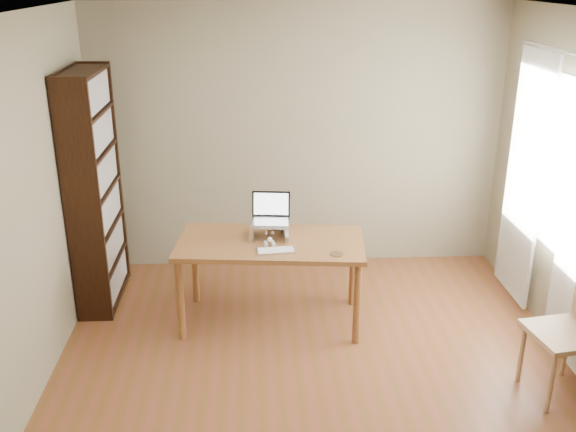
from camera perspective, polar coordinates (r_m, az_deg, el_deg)
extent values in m
cube|color=brown|center=(4.82, 2.84, -15.38)|extent=(4.00, 4.50, 0.02)
cube|color=silver|center=(3.89, 3.56, 17.49)|extent=(4.00, 4.50, 0.02)
cube|color=#797551|center=(6.32, 0.88, 6.83)|extent=(4.00, 0.02, 2.60)
cube|color=#797551|center=(4.43, -23.62, -1.25)|extent=(0.02, 4.50, 2.60)
cube|color=white|center=(5.45, 23.40, 3.85)|extent=(0.01, 1.80, 1.40)
cube|color=black|center=(5.47, -17.82, 0.77)|extent=(0.30, 0.04, 2.10)
cube|color=black|center=(6.26, -16.01, 3.48)|extent=(0.30, 0.04, 2.10)
cube|color=black|center=(5.90, -18.18, 2.17)|extent=(0.02, 0.90, 2.10)
cube|color=black|center=(6.25, -15.88, -6.67)|extent=(0.30, 0.84, 0.02)
cube|color=black|center=(6.17, -15.76, -5.27)|extent=(0.20, 0.78, 0.28)
cube|color=black|center=(6.10, -16.19, -3.84)|extent=(0.30, 0.84, 0.03)
cube|color=black|center=(6.03, -16.07, -2.37)|extent=(0.20, 0.78, 0.28)
cube|color=black|center=(5.97, -16.52, -0.87)|extent=(0.30, 0.84, 0.02)
cube|color=black|center=(5.91, -16.40, 0.66)|extent=(0.20, 0.78, 0.28)
cube|color=black|center=(5.86, -16.85, 2.22)|extent=(0.30, 0.84, 0.02)
cube|color=black|center=(5.80, -16.74, 3.81)|extent=(0.20, 0.78, 0.28)
cube|color=black|center=(5.77, -17.21, 5.41)|extent=(0.30, 0.84, 0.02)
cube|color=black|center=(5.72, -17.09, 7.07)|extent=(0.20, 0.78, 0.28)
cube|color=black|center=(5.69, -17.57, 8.71)|extent=(0.30, 0.84, 0.02)
cube|color=black|center=(5.65, -17.46, 10.41)|extent=(0.20, 0.78, 0.28)
cube|color=black|center=(5.63, -17.95, 12.08)|extent=(0.30, 0.84, 0.03)
cube|color=white|center=(5.97, 20.29, 3.15)|extent=(0.03, 0.70, 2.20)
cylinder|color=silver|center=(5.26, 24.19, 13.04)|extent=(0.03, 1.90, 0.03)
cube|color=brown|center=(5.32, -1.56, -2.43)|extent=(1.61, 0.93, 0.04)
cylinder|color=brown|center=(5.80, -8.69, -4.69)|extent=(0.06, 0.06, 0.71)
cylinder|color=brown|center=(5.84, 5.39, -4.37)|extent=(0.06, 0.06, 0.71)
cylinder|color=brown|center=(5.23, -9.29, -7.78)|extent=(0.06, 0.06, 0.71)
cylinder|color=brown|center=(5.26, 6.43, -7.39)|extent=(0.06, 0.06, 0.71)
cube|color=silver|center=(5.37, -3.14, -1.34)|extent=(0.03, 0.25, 0.12)
cube|color=silver|center=(5.37, -0.05, -1.28)|extent=(0.03, 0.25, 0.12)
cube|color=silver|center=(5.34, -1.60, -0.66)|extent=(0.32, 0.25, 0.01)
cube|color=silver|center=(5.34, -1.60, -0.52)|extent=(0.34, 0.26, 0.02)
cube|color=black|center=(5.42, -1.66, 1.10)|extent=(0.32, 0.08, 0.21)
cube|color=white|center=(5.41, -1.66, 1.08)|extent=(0.29, 0.07, 0.18)
cube|color=silver|center=(5.11, -1.07, -3.11)|extent=(0.31, 0.15, 0.02)
cube|color=white|center=(5.11, -1.07, -3.02)|extent=(0.29, 0.13, 0.00)
cylinder|color=#57351D|center=(5.08, 4.35, -3.39)|extent=(0.11, 0.11, 0.01)
ellipsoid|color=#423C34|center=(5.40, -1.86, -1.21)|extent=(0.15, 0.34, 0.12)
ellipsoid|color=#423C34|center=(5.50, -1.89, -0.82)|extent=(0.13, 0.14, 0.11)
ellipsoid|color=#423C34|center=(5.21, -1.80, -1.81)|extent=(0.09, 0.09, 0.08)
ellipsoid|color=white|center=(5.26, -1.81, -1.96)|extent=(0.08, 0.08, 0.07)
sphere|color=white|center=(5.19, -1.79, -2.10)|extent=(0.04, 0.04, 0.04)
cone|color=#423C34|center=(5.20, -2.12, -1.41)|extent=(0.03, 0.04, 0.04)
cone|color=#423C34|center=(5.20, -1.50, -1.39)|extent=(0.03, 0.04, 0.04)
cylinder|color=white|center=(5.23, -2.12, -2.50)|extent=(0.03, 0.08, 0.03)
cylinder|color=white|center=(5.23, -1.46, -2.48)|extent=(0.03, 0.08, 0.03)
cylinder|color=#423C34|center=(5.53, -0.96, -1.07)|extent=(0.12, 0.18, 0.03)
cube|color=tan|center=(4.92, 23.35, -9.62)|extent=(0.52, 0.52, 0.04)
cylinder|color=tan|center=(4.83, 21.88, -13.38)|extent=(0.04, 0.04, 0.48)
cylinder|color=tan|center=(5.10, 20.20, -11.15)|extent=(0.04, 0.04, 0.48)
cylinder|color=tan|center=(5.25, 23.93, -10.73)|extent=(0.04, 0.04, 0.48)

